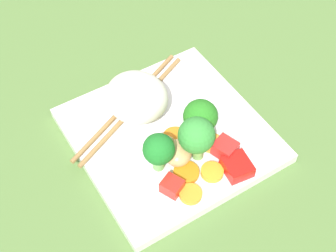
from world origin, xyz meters
TOP-DOWN VIEW (x-y plane):
  - ground_plane at (0.00, 0.00)cm, footprint 110.00×110.00cm
  - square_plate at (0.00, 0.00)cm, footprint 24.52×24.52cm
  - rice_mound at (-5.00, -1.66)cm, footprint 11.01×10.77cm
  - broccoli_floret_0 at (3.85, -4.19)cm, footprint 3.84×3.84cm
  - broccoli_floret_1 at (4.84, 0.56)cm, footprint 4.53×4.53cm
  - broccoli_floret_2 at (2.28, 3.12)cm, footprint 4.40×4.40cm
  - carrot_slice_0 at (1.30, -0.29)cm, footprint 4.12×4.12cm
  - carrot_slice_1 at (6.53, -2.04)cm, footprint 4.45×4.45cm
  - carrot_slice_2 at (4.76, 3.18)cm, footprint 3.43×3.43cm
  - carrot_slice_3 at (8.24, 0.57)cm, footprint 2.80×2.80cm
  - carrot_slice_4 at (9.22, -3.37)cm, footprint 3.16×3.16cm
  - pepper_chunk_0 at (9.57, 3.30)cm, footprint 3.95×3.72cm
  - pepper_chunk_1 at (6.73, 3.73)cm, footprint 3.26×3.10cm
  - pepper_chunk_2 at (7.37, -4.73)cm, footprint 2.95×2.85cm
  - chicken_piece_0 at (2.27, -2.46)cm, footprint 4.33×4.40cm
  - chicken_piece_1 at (4.09, -1.50)cm, footprint 5.14×5.12cm
  - chopstick_pair at (-6.35, -2.05)cm, footprint 10.06×21.53cm

SIDE VIEW (x-z plane):
  - ground_plane at x=0.00cm, z-range -2.00..0.00cm
  - square_plate at x=0.00cm, z-range 0.00..1.45cm
  - carrot_slice_0 at x=1.30cm, z-range 1.45..1.87cm
  - carrot_slice_4 at x=9.22cm, z-range 1.45..2.06cm
  - chopstick_pair at x=-6.35cm, z-range 1.45..2.07cm
  - carrot_slice_1 at x=6.53cm, z-range 1.45..2.08cm
  - carrot_slice_3 at x=8.24cm, z-range 1.45..2.10cm
  - carrot_slice_2 at x=4.76cm, z-range 1.45..2.16cm
  - pepper_chunk_0 at x=9.57cm, z-range 1.45..3.03cm
  - pepper_chunk_2 at x=7.37cm, z-range 1.45..3.14cm
  - pepper_chunk_1 at x=6.73cm, z-range 1.45..3.38cm
  - chicken_piece_1 at x=4.09cm, z-range 1.45..3.82cm
  - chicken_piece_0 at x=2.27cm, z-range 1.45..4.08cm
  - rice_mound at x=-5.00cm, z-range 1.45..7.66cm
  - broccoli_floret_2 at x=2.28cm, z-range 1.81..7.31cm
  - broccoli_floret_0 at x=3.85cm, z-range 2.15..7.96cm
  - broccoli_floret_1 at x=4.84cm, z-range 2.14..8.45cm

